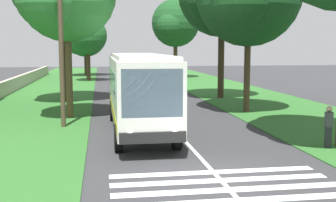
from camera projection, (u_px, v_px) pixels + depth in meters
ground at (217, 176)px, 13.82m from camera, size 160.00×160.00×0.00m
grass_verge_left at (27, 112)px, 27.27m from camera, size 120.00×8.00×0.04m
grass_verge_right at (275, 107)px, 29.78m from camera, size 120.00×8.00×0.04m
centre_line at (157, 109)px, 28.53m from camera, size 110.00×0.16×0.01m
coach_bus at (139, 88)px, 20.80m from camera, size 11.16×2.62×3.73m
zebra_crossing at (239, 201)px, 11.58m from camera, size 5.85×6.80×0.01m
trailing_car_0 at (124, 85)px, 39.79m from camera, size 4.30×1.78×1.43m
trailing_car_1 at (151, 78)px, 48.25m from camera, size 4.30×1.78×1.43m
trailing_car_2 at (146, 75)px, 54.11m from camera, size 4.30×1.78×1.43m
trailing_minibus_0 at (138, 64)px, 64.90m from camera, size 6.00×2.14×2.53m
roadside_tree_left_2 at (87, 37)px, 52.01m from camera, size 5.45×4.59×7.71m
roadside_tree_left_3 at (84, 37)px, 61.62m from camera, size 7.22×6.12×8.66m
roadside_tree_right_1 at (174, 24)px, 57.06m from camera, size 7.43×6.27×10.31m
utility_pole at (61, 42)px, 21.63m from camera, size 0.24×1.40×8.26m
pedestrian at (329, 126)px, 17.48m from camera, size 0.34×0.34×1.69m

